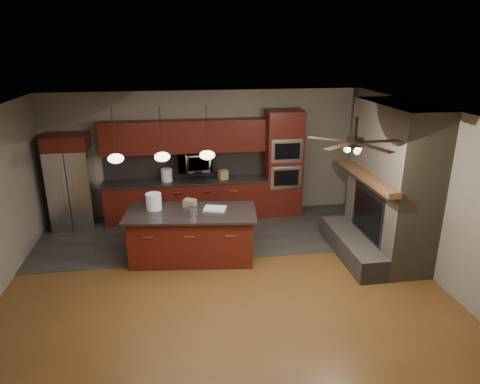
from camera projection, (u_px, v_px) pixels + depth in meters
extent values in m
plane|color=brown|center=(222.00, 277.00, 7.24)|extent=(7.00, 7.00, 0.00)
cube|color=white|center=(220.00, 111.00, 6.31)|extent=(7.00, 6.00, 0.02)
cube|color=gray|center=(206.00, 154.00, 9.57)|extent=(7.00, 0.02, 2.80)
cube|color=gray|center=(425.00, 189.00, 7.27)|extent=(0.02, 6.00, 2.80)
cube|color=#302E2B|center=(213.00, 233.00, 8.92)|extent=(7.00, 2.40, 0.01)
cube|color=brown|center=(392.00, 183.00, 7.59)|extent=(0.80, 2.00, 2.80)
cube|color=#423C36|center=(351.00, 246.00, 7.89)|extent=(0.50, 2.00, 0.40)
cube|color=#2D2D30|center=(368.00, 214.00, 7.73)|extent=(0.05, 1.20, 0.95)
cube|color=black|center=(367.00, 214.00, 7.72)|extent=(0.02, 1.00, 0.75)
cube|color=brown|center=(366.00, 176.00, 7.47)|extent=(0.22, 2.10, 0.10)
cube|color=#56100F|center=(187.00, 200.00, 9.55)|extent=(3.55, 0.60, 0.86)
cube|color=black|center=(186.00, 181.00, 9.40)|extent=(3.59, 0.64, 0.04)
cube|color=black|center=(185.00, 164.00, 9.55)|extent=(3.55, 0.03, 0.60)
cube|color=#56100F|center=(184.00, 136.00, 9.19)|extent=(3.55, 0.35, 0.70)
cube|color=#56100F|center=(283.00, 163.00, 9.61)|extent=(0.80, 0.60, 2.38)
cube|color=silver|center=(286.00, 178.00, 9.40)|extent=(0.70, 0.03, 0.52)
cube|color=black|center=(286.00, 178.00, 9.38)|extent=(0.55, 0.02, 0.35)
cube|color=silver|center=(287.00, 151.00, 9.20)|extent=(0.70, 0.03, 0.52)
cube|color=black|center=(287.00, 151.00, 9.18)|extent=(0.55, 0.02, 0.35)
imported|color=silver|center=(195.00, 162.00, 9.33)|extent=(0.73, 0.41, 0.50)
cube|color=silver|center=(72.00, 189.00, 8.99)|extent=(0.85, 0.72, 1.71)
cube|color=#2D2D30|center=(68.00, 194.00, 8.65)|extent=(0.02, 0.02, 1.69)
cube|color=silver|center=(63.00, 192.00, 8.61)|extent=(0.03, 0.03, 0.85)
cube|color=silver|center=(73.00, 192.00, 8.64)|extent=(0.03, 0.03, 0.85)
cube|color=#56100F|center=(66.00, 142.00, 8.65)|extent=(0.85, 0.72, 0.30)
cube|color=#56100F|center=(192.00, 236.00, 7.74)|extent=(2.25, 1.15, 0.88)
cube|color=black|center=(191.00, 213.00, 7.59)|extent=(2.41, 1.31, 0.04)
cylinder|color=white|center=(154.00, 201.00, 7.65)|extent=(0.29, 0.29, 0.30)
cylinder|color=#A5A5A9|center=(191.00, 211.00, 7.42)|extent=(0.21, 0.21, 0.13)
cube|color=white|center=(215.00, 209.00, 7.68)|extent=(0.44, 0.36, 0.04)
cube|color=olive|center=(190.00, 203.00, 7.81)|extent=(0.27, 0.25, 0.14)
cylinder|color=white|center=(167.00, 175.00, 9.29)|extent=(0.32, 0.32, 0.28)
cube|color=tan|center=(223.00, 175.00, 9.43)|extent=(0.23, 0.21, 0.21)
cylinder|color=black|center=(113.00, 131.00, 6.86)|extent=(0.01, 0.01, 0.78)
ellipsoid|color=white|center=(116.00, 159.00, 7.01)|extent=(0.26, 0.26, 0.16)
cylinder|color=black|center=(161.00, 130.00, 6.97)|extent=(0.01, 0.01, 0.78)
ellipsoid|color=white|center=(162.00, 157.00, 7.11)|extent=(0.26, 0.26, 0.16)
cylinder|color=black|center=(206.00, 129.00, 7.07)|extent=(0.01, 0.01, 0.78)
ellipsoid|color=white|center=(207.00, 155.00, 7.22)|extent=(0.26, 0.26, 0.16)
cylinder|color=black|center=(356.00, 128.00, 5.87)|extent=(0.04, 0.04, 0.30)
cylinder|color=black|center=(355.00, 142.00, 5.94)|extent=(0.24, 0.24, 0.12)
cube|color=black|center=(381.00, 141.00, 5.99)|extent=(0.60, 0.12, 0.01)
cube|color=black|center=(353.00, 137.00, 6.29)|extent=(0.30, 0.61, 0.01)
cube|color=black|center=(328.00, 139.00, 6.10)|extent=(0.56, 0.45, 0.01)
cube|color=black|center=(340.00, 147.00, 5.69)|extent=(0.56, 0.45, 0.01)
cube|color=black|center=(374.00, 148.00, 5.62)|extent=(0.30, 0.61, 0.01)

